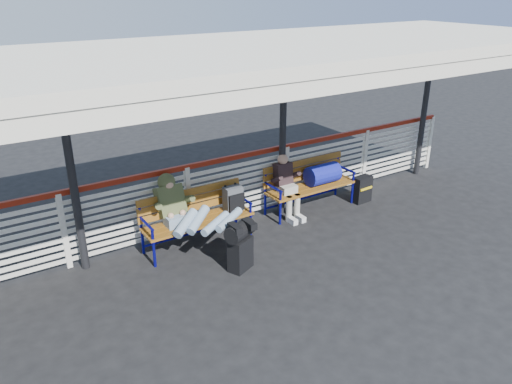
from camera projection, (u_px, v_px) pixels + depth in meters
ground at (249, 286)px, 7.04m from camera, size 60.00×60.00×0.00m
fence at (188, 198)px, 8.25m from camera, size 12.08×0.08×1.24m
canopy at (213, 58)px, 6.52m from camera, size 12.60×3.60×3.16m
luggage_stack at (240, 244)px, 7.30m from camera, size 0.53×0.42×0.77m
bench_left at (205, 209)px, 8.02m from camera, size 1.80×0.56×0.92m
bench_right at (316, 177)px, 9.27m from camera, size 1.80×0.56×0.92m
traveler_man at (197, 216)px, 7.55m from camera, size 0.94×1.64×0.77m
companion_person at (287, 186)px, 8.91m from camera, size 0.32×0.66×1.15m
suitcase_side at (362, 189)px, 9.63m from camera, size 0.38×0.25×0.52m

